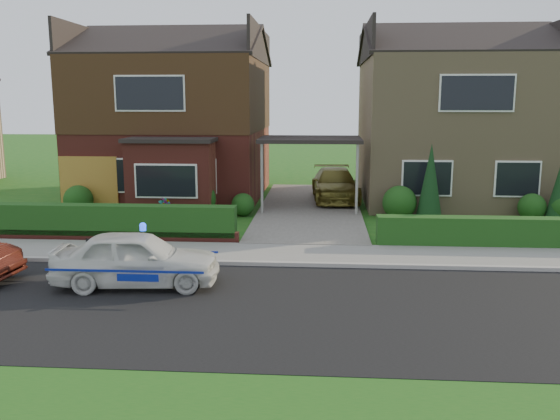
{
  "coord_description": "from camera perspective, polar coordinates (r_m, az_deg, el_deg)",
  "views": [
    {
      "loc": [
        0.47,
        -11.43,
        4.16
      ],
      "look_at": [
        -0.61,
        3.5,
        1.38
      ],
      "focal_mm": 38.0,
      "sensor_mm": 36.0,
      "label": 1
    }
  ],
  "objects": [
    {
      "name": "potted_plant_a",
      "position": [
        20.65,
        -11.1,
        -0.09
      ],
      "size": [
        0.49,
        0.38,
        0.84
      ],
      "primitive_type": "imported",
      "rotation": [
        0.0,
        0.0,
        -0.2
      ],
      "color": "gray",
      "rests_on": "ground"
    },
    {
      "name": "ground",
      "position": [
        12.18,
        1.69,
        -9.45
      ],
      "size": [
        120.0,
        120.0,
        0.0
      ],
      "primitive_type": "plane",
      "color": "#185316",
      "rests_on": "ground"
    },
    {
      "name": "house_right",
      "position": [
        25.98,
        16.16,
        9.03
      ],
      "size": [
        7.5,
        8.06,
        7.25
      ],
      "color": "#9B835F",
      "rests_on": "ground"
    },
    {
      "name": "conifer_a",
      "position": [
        21.16,
        14.25,
        2.44
      ],
      "size": [
        0.9,
        0.9,
        2.6
      ],
      "primitive_type": "cone",
      "color": "black",
      "rests_on": "ground"
    },
    {
      "name": "sidewalk",
      "position": [
        16.07,
        2.32,
        -4.29
      ],
      "size": [
        60.0,
        2.0,
        0.1
      ],
      "primitive_type": "cube",
      "color": "slate",
      "rests_on": "ground"
    },
    {
      "name": "shrub_left_near",
      "position": [
        21.55,
        -3.59,
        0.52
      ],
      "size": [
        0.84,
        0.84,
        0.84
      ],
      "primitive_type": "sphere",
      "color": "#153711",
      "rests_on": "ground"
    },
    {
      "name": "hedge_right",
      "position": [
        18.09,
        21.17,
        -3.48
      ],
      "size": [
        7.5,
        0.55,
        0.8
      ],
      "primitive_type": "cube",
      "color": "#153711",
      "rests_on": "ground"
    },
    {
      "name": "driveway_car",
      "position": [
        24.34,
        5.33,
        2.46
      ],
      "size": [
        2.06,
        4.51,
        1.28
      ],
      "primitive_type": "imported",
      "rotation": [
        0.0,
        0.0,
        0.06
      ],
      "color": "olive",
      "rests_on": "driveway"
    },
    {
      "name": "police_car",
      "position": [
        13.76,
        -13.64,
        -4.63
      ],
      "size": [
        3.41,
        3.83,
        1.43
      ],
      "rotation": [
        0.0,
        0.0,
        1.66
      ],
      "color": "silver",
      "rests_on": "ground"
    },
    {
      "name": "garage_door",
      "position": [
        23.31,
        -17.9,
        2.36
      ],
      "size": [
        2.2,
        0.1,
        2.1
      ],
      "primitive_type": "cube",
      "color": "#945920",
      "rests_on": "ground"
    },
    {
      "name": "house_left",
      "position": [
        26.1,
        -9.88,
        9.62
      ],
      "size": [
        7.5,
        9.53,
        7.25
      ],
      "color": "maroon",
      "rests_on": "ground"
    },
    {
      "name": "shrub_left_mid",
      "position": [
        21.5,
        -7.94,
        1.06
      ],
      "size": [
        1.32,
        1.32,
        1.32
      ],
      "primitive_type": "sphere",
      "color": "#153711",
      "rests_on": "ground"
    },
    {
      "name": "driveway",
      "position": [
        22.81,
        2.87,
        0.17
      ],
      "size": [
        3.8,
        12.0,
        0.12
      ],
      "primitive_type": "cube",
      "color": "#666059",
      "rests_on": "ground"
    },
    {
      "name": "shrub_right_mid",
      "position": [
        22.48,
        23.09,
        0.26
      ],
      "size": [
        0.96,
        0.96,
        0.96
      ],
      "primitive_type": "sphere",
      "color": "#153711",
      "rests_on": "ground"
    },
    {
      "name": "shrub_left_far",
      "position": [
        23.06,
        -18.83,
        0.94
      ],
      "size": [
        1.08,
        1.08,
        1.08
      ],
      "primitive_type": "sphere",
      "color": "#153711",
      "rests_on": "ground"
    },
    {
      "name": "potted_plant_c",
      "position": [
        20.66,
        -10.83,
        -0.08
      ],
      "size": [
        0.5,
        0.5,
        0.85
      ],
      "primitive_type": "imported",
      "rotation": [
        0.0,
        0.0,
        1.63
      ],
      "color": "gray",
      "rests_on": "ground"
    },
    {
      "name": "kerb",
      "position": [
        15.06,
        2.19,
        -5.27
      ],
      "size": [
        60.0,
        0.16,
        0.12
      ],
      "primitive_type": "cube",
      "color": "#9E9993",
      "rests_on": "ground"
    },
    {
      "name": "potted_plant_b",
      "position": [
        19.82,
        -10.46,
        -0.6
      ],
      "size": [
        0.55,
        0.53,
        0.78
      ],
      "primitive_type": "imported",
      "rotation": [
        0.0,
        0.0,
        0.95
      ],
      "color": "gray",
      "rests_on": "ground"
    },
    {
      "name": "road",
      "position": [
        12.18,
        1.69,
        -9.45
      ],
      "size": [
        60.0,
        6.0,
        0.02
      ],
      "primitive_type": "cube",
      "color": "black",
      "rests_on": "ground"
    },
    {
      "name": "hedge_left",
      "position": [
        18.48,
        -15.84,
        -2.88
      ],
      "size": [
        7.5,
        0.55,
        0.9
      ],
      "primitive_type": "cube",
      "color": "#153711",
      "rests_on": "ground"
    },
    {
      "name": "shrub_right_near",
      "position": [
        21.31,
        11.42,
        0.71
      ],
      "size": [
        1.2,
        1.2,
        1.2
      ],
      "primitive_type": "sphere",
      "color": "#153711",
      "rests_on": "ground"
    },
    {
      "name": "conifer_b",
      "position": [
        22.39,
        25.38,
        1.66
      ],
      "size": [
        0.9,
        0.9,
        2.2
      ],
      "primitive_type": "cone",
      "color": "black",
      "rests_on": "ground"
    },
    {
      "name": "dwarf_wall",
      "position": [
        18.31,
        -16.03,
        -2.44
      ],
      "size": [
        7.7,
        0.25,
        0.36
      ],
      "primitive_type": "cube",
      "color": "maroon",
      "rests_on": "ground"
    },
    {
      "name": "carport_link",
      "position": [
        22.44,
        2.93,
        6.68
      ],
      "size": [
        3.8,
        3.0,
        2.77
      ],
      "color": "black",
      "rests_on": "ground"
    }
  ]
}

